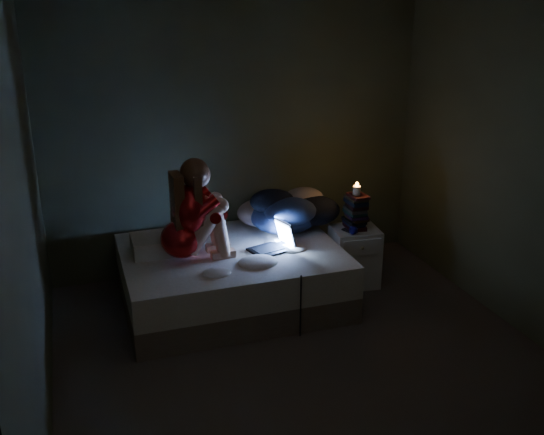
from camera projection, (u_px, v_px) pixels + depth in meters
name	position (u px, v px, depth m)	size (l,w,h in m)	color
floor	(308.00, 365.00, 4.61)	(3.60, 3.80, 0.02)	#3B3431
wall_back	(237.00, 137.00, 5.86)	(3.60, 0.02, 2.60)	#515840
wall_front	(492.00, 340.00, 2.46)	(3.60, 0.02, 2.60)	#515840
wall_left	(24.00, 228.00, 3.62)	(0.02, 3.80, 2.60)	#515840
wall_right	(534.00, 173.00, 4.70)	(0.02, 3.80, 2.60)	#515840
bed	(232.00, 277.00, 5.42)	(1.84, 1.38, 0.51)	#BAB3A7
pillow	(162.00, 244.00, 5.28)	(0.50, 0.35, 0.14)	silver
woman	(180.00, 211.00, 5.00)	(0.53, 0.35, 0.85)	#720206
laptop	(271.00, 237.00, 5.28)	(0.36, 0.25, 0.25)	black
clothes_pile	(285.00, 208.00, 5.72)	(0.68, 0.55, 0.41)	navy
nightstand	(354.00, 256.00, 5.78)	(0.41, 0.37, 0.55)	silver
book_stack	(356.00, 212.00, 5.64)	(0.19, 0.25, 0.32)	black
candle	(357.00, 191.00, 5.57)	(0.07, 0.07, 0.08)	beige
phone	(350.00, 231.00, 5.61)	(0.07, 0.14, 0.01)	black
blue_orb	(355.00, 230.00, 5.53)	(0.08, 0.08, 0.08)	#0C0A52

